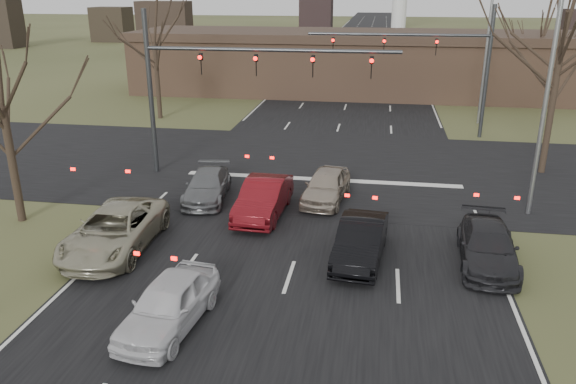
% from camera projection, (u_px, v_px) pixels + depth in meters
% --- Properties ---
extents(ground, '(360.00, 360.00, 0.00)m').
position_uv_depth(ground, '(272.00, 329.00, 15.55)').
color(ground, '#3E4424').
rests_on(ground, ground).
extents(road_main, '(14.00, 300.00, 0.02)m').
position_uv_depth(road_main, '(360.00, 62.00, 71.17)').
color(road_main, black).
rests_on(road_main, ground).
extents(road_cross, '(200.00, 14.00, 0.02)m').
position_uv_depth(road_cross, '(325.00, 168.00, 29.45)').
color(road_cross, black).
rests_on(road_cross, ground).
extents(building, '(42.40, 10.40, 5.30)m').
position_uv_depth(building, '(374.00, 62.00, 49.56)').
color(building, brown).
rests_on(building, ground).
extents(mast_arm_near, '(12.12, 0.24, 8.00)m').
position_uv_depth(mast_arm_near, '(214.00, 73.00, 26.64)').
color(mast_arm_near, '#383A3D').
rests_on(mast_arm_near, ground).
extents(mast_arm_far, '(11.12, 0.24, 8.00)m').
position_uv_depth(mast_arm_far, '(441.00, 55.00, 34.22)').
color(mast_arm_far, '#383A3D').
rests_on(mast_arm_far, ground).
extents(streetlight_right_near, '(2.34, 0.25, 10.00)m').
position_uv_depth(streetlight_right_near, '(544.00, 79.00, 21.57)').
color(streetlight_right_near, gray).
rests_on(streetlight_right_near, ground).
extents(streetlight_right_far, '(2.34, 0.25, 10.00)m').
position_uv_depth(streetlight_right_far, '(485.00, 41.00, 37.26)').
color(streetlight_right_far, gray).
rests_on(streetlight_right_far, ground).
extents(tree_left_far, '(5.70, 5.70, 9.50)m').
position_uv_depth(tree_left_far, '(152.00, 12.00, 38.16)').
color(tree_left_far, black).
rests_on(tree_left_far, ground).
extents(tree_right_far, '(5.40, 5.40, 9.00)m').
position_uv_depth(tree_right_far, '(546.00, 14.00, 43.35)').
color(tree_right_far, black).
rests_on(tree_right_far, ground).
extents(car_silver_suv, '(2.72, 5.57, 1.52)m').
position_uv_depth(car_silver_suv, '(115.00, 230.00, 20.04)').
color(car_silver_suv, '#A9A589').
rests_on(car_silver_suv, ground).
extents(car_white_sedan, '(2.14, 4.31, 1.41)m').
position_uv_depth(car_white_sedan, '(169.00, 304.00, 15.48)').
color(car_white_sedan, silver).
rests_on(car_white_sedan, ground).
extents(car_black_hatch, '(1.91, 4.45, 1.43)m').
position_uv_depth(car_black_hatch, '(361.00, 241.00, 19.31)').
color(car_black_hatch, black).
rests_on(car_black_hatch, ground).
extents(car_charcoal_sedan, '(2.13, 4.63, 1.31)m').
position_uv_depth(car_charcoal_sedan, '(488.00, 246.00, 19.01)').
color(car_charcoal_sedan, black).
rests_on(car_charcoal_sedan, ground).
extents(car_grey_ahead, '(2.25, 4.49, 1.25)m').
position_uv_depth(car_grey_ahead, '(207.00, 186.00, 24.92)').
color(car_grey_ahead, slate).
rests_on(car_grey_ahead, ground).
extents(car_red_ahead, '(1.81, 4.68, 1.52)m').
position_uv_depth(car_red_ahead, '(264.00, 198.00, 23.07)').
color(car_red_ahead, '#620E13').
rests_on(car_red_ahead, ground).
extents(car_silver_ahead, '(2.16, 4.33, 1.42)m').
position_uv_depth(car_silver_ahead, '(326.00, 186.00, 24.67)').
color(car_silver_ahead, '#A89B88').
rests_on(car_silver_ahead, ground).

